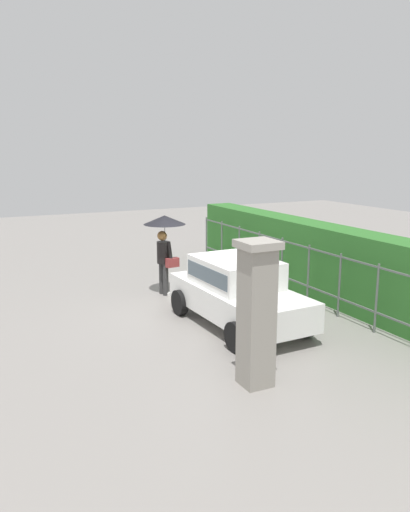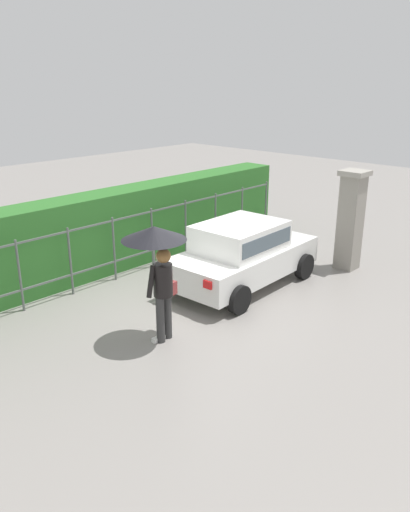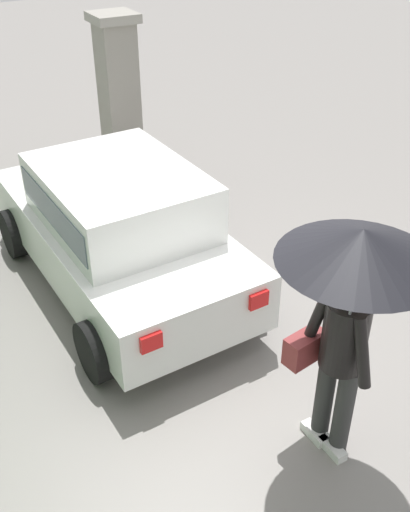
{
  "view_description": "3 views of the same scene",
  "coord_description": "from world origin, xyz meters",
  "views": [
    {
      "loc": [
        10.59,
        -5.12,
        3.81
      ],
      "look_at": [
        -0.16,
        0.13,
        1.25
      ],
      "focal_mm": 35.08,
      "sensor_mm": 36.0,
      "label": 1
    },
    {
      "loc": [
        -6.92,
        -6.53,
        4.43
      ],
      "look_at": [
        -0.15,
        -0.18,
        1.19
      ],
      "focal_mm": 35.64,
      "sensor_mm": 36.0,
      "label": 2
    },
    {
      "loc": [
        -3.9,
        2.12,
        4.0
      ],
      "look_at": [
        0.05,
        -0.14,
        1.07
      ],
      "focal_mm": 41.92,
      "sensor_mm": 36.0,
      "label": 3
    }
  ],
  "objects": [
    {
      "name": "car",
      "position": [
        1.41,
        0.16,
        0.8
      ],
      "size": [
        3.79,
        1.97,
        1.48
      ],
      "rotation": [
        0.0,
        0.0,
        0.04
      ],
      "color": "white",
      "rests_on": "ground"
    },
    {
      "name": "gate_pillar",
      "position": [
        4.08,
        -1.02,
        1.24
      ],
      "size": [
        0.6,
        0.6,
        2.42
      ],
      "color": "gray",
      "rests_on": "ground"
    },
    {
      "name": "ground_plane",
      "position": [
        0.0,
        0.0,
        0.0
      ],
      "size": [
        40.0,
        40.0,
        0.0
      ],
      "primitive_type": "plane",
      "color": "gray"
    },
    {
      "name": "pedestrian",
      "position": [
        -1.55,
        -0.38,
        1.65
      ],
      "size": [
        1.11,
        1.11,
        2.12
      ],
      "rotation": [
        0.0,
        0.0,
        1.72
      ],
      "color": "#333333",
      "rests_on": "ground"
    }
  ]
}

